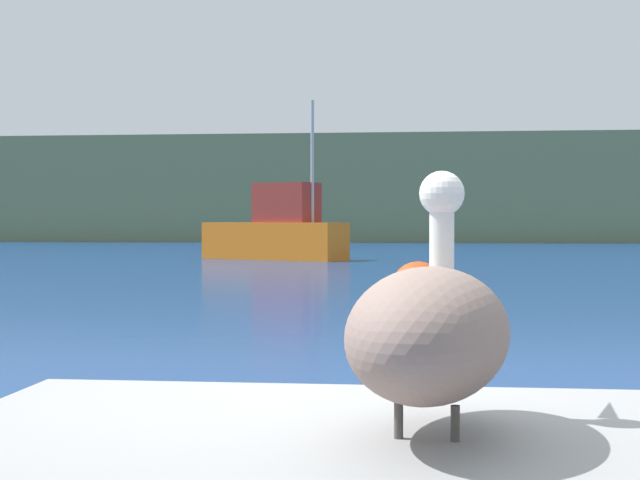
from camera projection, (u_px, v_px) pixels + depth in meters
hillside_backdrop at (425, 191)px, 69.03m from camera, size 140.00×14.52×6.87m
pelican at (429, 330)px, 3.29m from camera, size 0.65×1.36×0.89m
fishing_boat_orange at (277, 231)px, 35.12m from camera, size 5.46×3.66×5.51m
mooring_buoy at (418, 289)px, 14.24m from camera, size 0.79×0.79×0.79m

